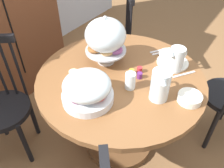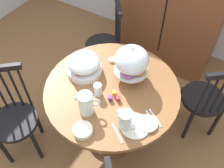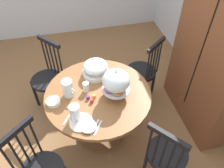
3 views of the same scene
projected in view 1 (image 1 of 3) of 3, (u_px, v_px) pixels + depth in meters
The scene contains 19 objects.
ground_plane at pixel (124, 158), 1.90m from camera, with size 10.00×10.00×0.00m, color brown.
dining_table at pixel (120, 101), 1.68m from camera, with size 1.11×1.11×0.74m.
windsor_chair_near_window at pixel (3, 108), 1.70m from camera, with size 0.47×0.47×0.97m.
windsor_chair_far_side at pixel (114, 44), 2.36m from camera, with size 0.47×0.47×0.97m.
pastry_stand_with_dome at pixel (106, 37), 1.52m from camera, with size 0.28×0.28×0.34m.
fruit_platter_covered at pixel (87, 89), 1.30m from camera, with size 0.30×0.30×0.18m.
orange_juice_pitcher at pixel (176, 60), 1.53m from camera, with size 0.18×0.10×0.17m.
milk_pitcher at pixel (160, 86), 1.32m from camera, with size 0.17×0.13×0.19m.
china_plate_large at pixel (173, 62), 1.63m from camera, with size 0.22×0.22×0.01m, color white.
china_plate_small at pixel (169, 54), 1.69m from camera, with size 0.15×0.15×0.01m, color white.
cereal_bowl at pixel (190, 98), 1.34m from camera, with size 0.14×0.14×0.04m, color white.
drinking_glass at pixel (130, 81), 1.40m from camera, with size 0.06×0.06×0.11m, color silver.
butter_dish at pixel (73, 73), 1.54m from camera, with size 0.06×0.06×0.02m, color beige.
jam_jar_strawberry at pixel (140, 70), 1.54m from camera, with size 0.04×0.04×0.04m, color #B7282D.
jam_jar_apricot at pixel (132, 72), 1.52m from camera, with size 0.04×0.04×0.04m, color orange.
jam_jar_grape at pixel (140, 75), 1.50m from camera, with size 0.04×0.04×0.04m, color #5B2366.
table_knife at pixel (162, 52), 1.73m from camera, with size 0.17×0.01×0.01m, color silver.
dinner_fork at pixel (160, 50), 1.75m from camera, with size 0.17×0.01×0.01m, color silver.
soup_spoon at pixel (184, 74), 1.53m from camera, with size 0.17×0.01×0.01m, color silver.
Camera 1 is at (-0.90, -0.51, 1.71)m, focal length 37.25 mm.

